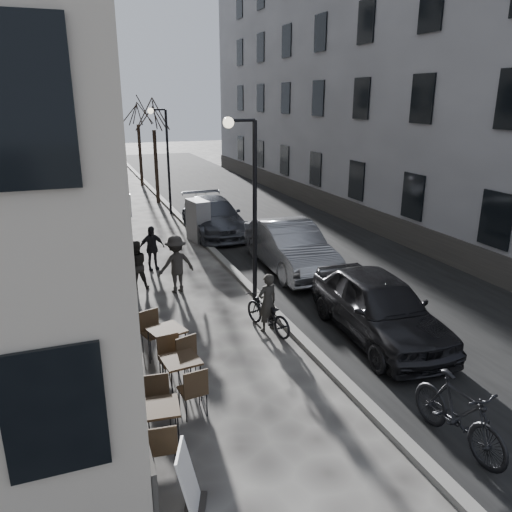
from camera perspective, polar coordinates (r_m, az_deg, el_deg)
ground at (r=9.54m, az=13.25°, el=-18.44°), size 120.00×120.00×0.00m
road at (r=24.45m, az=0.14°, el=4.57°), size 7.30×60.00×0.00m
kerb at (r=23.43m, az=-8.26°, el=3.95°), size 0.25×60.00×0.12m
building_left at (r=22.95m, az=-26.06°, el=22.17°), size 4.00×35.00×16.00m
building_right at (r=26.88m, az=12.03°, el=22.56°), size 4.00×35.00×16.00m
streetlamp_near at (r=13.26m, az=-0.84°, el=7.29°), size 0.90×0.28×5.09m
streetlamp_far at (r=24.78m, az=-10.47°, el=11.87°), size 0.90×0.28×5.09m
tree_near at (r=27.65m, az=-11.68°, el=15.50°), size 2.40×2.40×5.70m
tree_far at (r=33.58m, az=-13.42°, el=15.72°), size 2.40×2.40×5.70m
bistro_set_a at (r=8.74m, az=-10.88°, el=-18.19°), size 0.70×1.60×0.92m
bistro_set_b at (r=9.90m, az=-8.51°, el=-13.19°), size 0.75×1.69×0.98m
bistro_set_c at (r=11.03m, az=-10.12°, el=-9.79°), size 0.96×1.76×1.00m
sign_board at (r=7.66m, az=-7.59°, el=-24.61°), size 0.54×0.66×1.03m
utility_cabinet at (r=20.18m, az=-6.62°, el=4.05°), size 0.79×1.20×1.67m
bicycle at (r=12.41m, az=1.31°, el=-6.57°), size 1.03×1.83×0.91m
cyclist_rider at (r=12.29m, az=1.32°, el=-5.33°), size 0.62×0.48×1.49m
pedestrian_near at (r=15.34m, az=-13.58°, el=-1.03°), size 0.77×0.61×1.52m
pedestrian_mid at (r=14.86m, az=-9.12°, el=-0.92°), size 1.23×0.86×1.73m
pedestrian_far at (r=16.98m, az=-11.83°, el=0.89°), size 0.94×0.52×1.51m
car_near at (r=12.30m, az=13.86°, el=-5.63°), size 2.19×4.78×1.59m
car_mid at (r=16.64m, az=3.91°, el=1.07°), size 1.85×4.93×1.61m
car_far at (r=21.29m, az=-4.87°, el=4.56°), size 2.21×5.14×1.47m
moped at (r=9.20m, az=22.15°, el=-16.32°), size 0.69×2.05×1.21m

